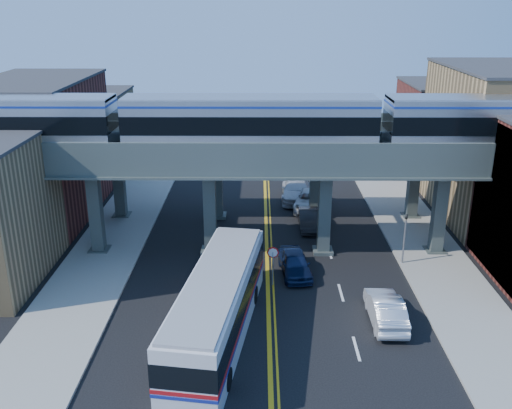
{
  "coord_description": "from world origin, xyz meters",
  "views": [
    {
      "loc": [
        -0.54,
        -29.26,
        17.0
      ],
      "look_at": [
        -0.76,
        5.55,
        4.5
      ],
      "focal_mm": 40.0,
      "sensor_mm": 36.0,
      "label": 1
    }
  ],
  "objects_px": {
    "traffic_signal": "(405,233)",
    "car_lane_d": "(296,189)",
    "transit_bus": "(218,307)",
    "car_lane_b": "(309,219)",
    "car_parked_curb": "(386,309)",
    "stop_sign": "(273,260)",
    "car_lane_a": "(295,263)",
    "car_lane_c": "(311,201)",
    "transit_train": "(250,122)"
  },
  "relations": [
    {
      "from": "traffic_signal",
      "to": "car_lane_d",
      "type": "xyz_separation_m",
      "value": [
        -6.42,
        13.68,
        -1.38
      ]
    },
    {
      "from": "traffic_signal",
      "to": "car_lane_d",
      "type": "bearing_deg",
      "value": 115.13
    },
    {
      "from": "stop_sign",
      "to": "car_parked_curb",
      "type": "distance_m",
      "value": 7.63
    },
    {
      "from": "traffic_signal",
      "to": "transit_train",
      "type": "bearing_deg",
      "value": 169.09
    },
    {
      "from": "car_lane_b",
      "to": "car_lane_c",
      "type": "xyz_separation_m",
      "value": [
        0.48,
        4.15,
        0.08
      ]
    },
    {
      "from": "car_parked_curb",
      "to": "car_lane_b",
      "type": "bearing_deg",
      "value": -77.08
    },
    {
      "from": "car_lane_d",
      "to": "car_parked_curb",
      "type": "relative_size",
      "value": 1.3
    },
    {
      "from": "stop_sign",
      "to": "car_lane_b",
      "type": "bearing_deg",
      "value": 72.42
    },
    {
      "from": "car_parked_curb",
      "to": "car_lane_a",
      "type": "bearing_deg",
      "value": -51.19
    },
    {
      "from": "traffic_signal",
      "to": "car_lane_a",
      "type": "xyz_separation_m",
      "value": [
        -7.4,
        -1.44,
        -1.53
      ]
    },
    {
      "from": "stop_sign",
      "to": "car_parked_curb",
      "type": "xyz_separation_m",
      "value": [
        6.2,
        -4.35,
        -0.96
      ]
    },
    {
      "from": "transit_train",
      "to": "car_lane_b",
      "type": "height_order",
      "value": "transit_train"
    },
    {
      "from": "stop_sign",
      "to": "transit_bus",
      "type": "xyz_separation_m",
      "value": [
        -3.04,
        -5.87,
        0.02
      ]
    },
    {
      "from": "stop_sign",
      "to": "car_lane_a",
      "type": "height_order",
      "value": "stop_sign"
    },
    {
      "from": "transit_train",
      "to": "car_lane_d",
      "type": "xyz_separation_m",
      "value": [
        3.96,
        11.68,
        -8.52
      ]
    },
    {
      "from": "car_lane_c",
      "to": "traffic_signal",
      "type": "bearing_deg",
      "value": -56.56
    },
    {
      "from": "stop_sign",
      "to": "traffic_signal",
      "type": "height_order",
      "value": "traffic_signal"
    },
    {
      "from": "stop_sign",
      "to": "transit_bus",
      "type": "distance_m",
      "value": 6.61
    },
    {
      "from": "transit_train",
      "to": "car_parked_curb",
      "type": "xyz_separation_m",
      "value": [
        7.68,
        -9.35,
        -8.63
      ]
    },
    {
      "from": "transit_bus",
      "to": "car_parked_curb",
      "type": "xyz_separation_m",
      "value": [
        9.24,
        1.52,
        -0.98
      ]
    },
    {
      "from": "car_lane_b",
      "to": "car_lane_d",
      "type": "height_order",
      "value": "car_lane_d"
    },
    {
      "from": "car_lane_a",
      "to": "car_lane_d",
      "type": "bearing_deg",
      "value": 79.92
    },
    {
      "from": "car_lane_c",
      "to": "car_parked_curb",
      "type": "bearing_deg",
      "value": -74.57
    },
    {
      "from": "transit_bus",
      "to": "car_lane_c",
      "type": "height_order",
      "value": "transit_bus"
    },
    {
      "from": "car_lane_a",
      "to": "car_lane_c",
      "type": "relative_size",
      "value": 0.78
    },
    {
      "from": "traffic_signal",
      "to": "car_lane_c",
      "type": "height_order",
      "value": "traffic_signal"
    },
    {
      "from": "stop_sign",
      "to": "car_lane_a",
      "type": "distance_m",
      "value": 2.38
    },
    {
      "from": "car_lane_a",
      "to": "car_lane_b",
      "type": "distance_m",
      "value": 8.26
    },
    {
      "from": "car_lane_b",
      "to": "car_parked_curb",
      "type": "relative_size",
      "value": 0.9
    },
    {
      "from": "car_lane_d",
      "to": "car_lane_c",
      "type": "bearing_deg",
      "value": -66.31
    },
    {
      "from": "car_lane_b",
      "to": "car_lane_c",
      "type": "bearing_deg",
      "value": 83.51
    },
    {
      "from": "transit_train",
      "to": "transit_bus",
      "type": "relative_size",
      "value": 3.73
    },
    {
      "from": "stop_sign",
      "to": "traffic_signal",
      "type": "bearing_deg",
      "value": 18.63
    },
    {
      "from": "car_parked_curb",
      "to": "stop_sign",
      "type": "bearing_deg",
      "value": -34.73
    },
    {
      "from": "car_lane_c",
      "to": "car_lane_d",
      "type": "height_order",
      "value": "car_lane_d"
    },
    {
      "from": "traffic_signal",
      "to": "car_lane_d",
      "type": "distance_m",
      "value": 15.17
    },
    {
      "from": "car_lane_a",
      "to": "car_lane_c",
      "type": "height_order",
      "value": "car_lane_c"
    },
    {
      "from": "stop_sign",
      "to": "car_lane_a",
      "type": "relative_size",
      "value": 0.58
    },
    {
      "from": "stop_sign",
      "to": "traffic_signal",
      "type": "relative_size",
      "value": 0.64
    },
    {
      "from": "car_lane_c",
      "to": "stop_sign",
      "type": "bearing_deg",
      "value": -97.28
    },
    {
      "from": "car_lane_a",
      "to": "car_parked_curb",
      "type": "xyz_separation_m",
      "value": [
        4.7,
        -5.91,
        0.03
      ]
    },
    {
      "from": "car_lane_a",
      "to": "car_parked_curb",
      "type": "height_order",
      "value": "car_parked_curb"
    },
    {
      "from": "stop_sign",
      "to": "car_lane_c",
      "type": "bearing_deg",
      "value": 75.6
    },
    {
      "from": "car_lane_a",
      "to": "car_parked_curb",
      "type": "distance_m",
      "value": 7.55
    },
    {
      "from": "transit_bus",
      "to": "car_lane_b",
      "type": "relative_size",
      "value": 3.13
    },
    {
      "from": "stop_sign",
      "to": "car_lane_d",
      "type": "xyz_separation_m",
      "value": [
        2.48,
        16.68,
        -0.84
      ]
    },
    {
      "from": "car_lane_c",
      "to": "car_parked_curb",
      "type": "relative_size",
      "value": 1.19
    },
    {
      "from": "stop_sign",
      "to": "traffic_signal",
      "type": "distance_m",
      "value": 9.41
    },
    {
      "from": "car_lane_b",
      "to": "car_parked_curb",
      "type": "distance_m",
      "value": 14.37
    },
    {
      "from": "traffic_signal",
      "to": "car_lane_c",
      "type": "distance_m",
      "value": 12.16
    }
  ]
}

